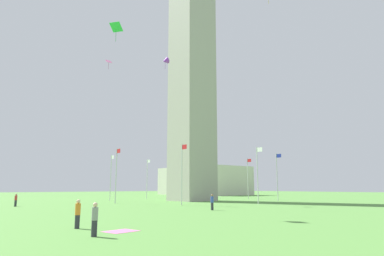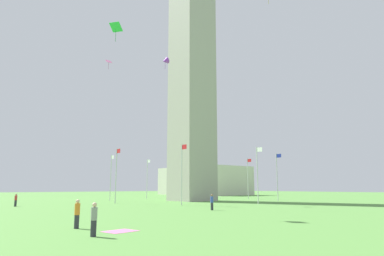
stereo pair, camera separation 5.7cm
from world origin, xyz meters
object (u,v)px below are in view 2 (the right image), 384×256
object	(u,v)px
person_orange_shirt	(77,214)
distant_building	(204,181)
person_red_shirt	(16,200)
flagpole_ne	(277,175)
person_gray_shirt	(94,220)
kite_purple_delta	(165,61)
flagpole_n	(258,172)
flagpole_s	(147,177)
flagpole_w	(116,173)
obelisk_monument	(192,43)
kite_green_diamond	(116,28)
person_blue_shirt	(212,202)
flagpole_se	(198,177)
flagpole_nw	(182,171)
kite_pink_diamond	(109,62)
flagpole_e	(248,177)
flagpole_sw	(111,175)
picnic_blanket_near_first_person	(120,231)

from	to	relation	value
person_orange_shirt	distant_building	distance (m)	90.44
person_red_shirt	flagpole_ne	bearing A→B (deg)	-48.23
person_gray_shirt	kite_purple_delta	world-z (taller)	kite_purple_delta
person_gray_shirt	person_red_shirt	distance (m)	32.25
flagpole_n	flagpole_ne	bearing A→B (deg)	112.50
flagpole_ne	flagpole_s	bearing A→B (deg)	-157.50
flagpole_w	person_red_shirt	xyz separation A→B (m)	(-0.60, -13.72, -3.78)
obelisk_monument	kite_green_diamond	distance (m)	31.34
person_gray_shirt	person_blue_shirt	world-z (taller)	person_gray_shirt
person_gray_shirt	person_red_shirt	bearing A→B (deg)	32.13
kite_purple_delta	flagpole_w	bearing A→B (deg)	-117.50
flagpole_ne	kite_green_diamond	distance (m)	38.56
flagpole_w	person_blue_shirt	size ratio (longest dim) A/B	4.97
flagpole_ne	flagpole_se	xyz separation A→B (m)	(-21.47, 0.00, 0.00)
flagpole_s	flagpole_nw	distance (m)	28.05
kite_pink_diamond	distant_building	bearing A→B (deg)	121.76
flagpole_e	flagpole_nw	world-z (taller)	same
flagpole_n	flagpole_sw	distance (m)	28.05
flagpole_n	person_blue_shirt	xyz separation A→B (m)	(5.47, -14.35, -3.75)
person_gray_shirt	picnic_blanket_near_first_person	world-z (taller)	person_gray_shirt
flagpole_sw	kite_green_diamond	bearing A→B (deg)	-26.58
person_blue_shirt	kite_pink_diamond	size ratio (longest dim) A/B	0.97
obelisk_monument	person_gray_shirt	bearing A→B (deg)	-45.93
flagpole_n	picnic_blanket_near_first_person	size ratio (longest dim) A/B	4.67
flagpole_sw	kite_purple_delta	world-z (taller)	kite_purple_delta
flagpole_sw	person_gray_shirt	world-z (taller)	flagpole_sw
kite_purple_delta	picnic_blanket_near_first_person	distance (m)	41.77
flagpole_nw	person_red_shirt	size ratio (longest dim) A/B	5.16
flagpole_e	person_gray_shirt	world-z (taller)	flagpole_e
obelisk_monument	distant_building	size ratio (longest dim) A/B	2.17
person_orange_shirt	distant_building	world-z (taller)	distant_building
obelisk_monument	person_gray_shirt	size ratio (longest dim) A/B	35.37
flagpole_ne	person_orange_shirt	size ratio (longest dim) A/B	4.87
flagpole_e	distant_building	size ratio (longest dim) A/B	0.30
flagpole_n	person_orange_shirt	xyz separation A→B (m)	(12.39, -31.90, -3.73)
kite_purple_delta	kite_pink_diamond	world-z (taller)	kite_pink_diamond
flagpole_se	picnic_blanket_near_first_person	size ratio (longest dim) A/B	4.67
obelisk_monument	flagpole_w	xyz separation A→B (m)	(0.06, -15.18, -25.35)
flagpole_s	person_orange_shirt	bearing A→B (deg)	-36.73
flagpole_nw	person_gray_shirt	world-z (taller)	flagpole_nw
kite_purple_delta	flagpole_se	bearing A→B (deg)	126.03
person_gray_shirt	kite_pink_diamond	world-z (taller)	kite_pink_diamond
obelisk_monument	flagpole_n	bearing A→B (deg)	0.00
flagpole_sw	distant_building	size ratio (longest dim) A/B	0.30
kite_pink_diamond	picnic_blanket_near_first_person	size ratio (longest dim) A/B	0.97
flagpole_nw	person_gray_shirt	xyz separation A→B (m)	(20.71, -21.81, -3.75)
person_red_shirt	kite_purple_delta	bearing A→B (deg)	-43.42
flagpole_e	person_red_shirt	world-z (taller)	flagpole_e
flagpole_se	person_orange_shirt	bearing A→B (deg)	-48.06
flagpole_w	kite_green_diamond	size ratio (longest dim) A/B	4.23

